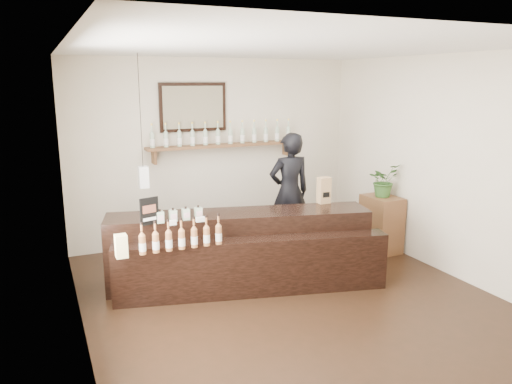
{
  "coord_description": "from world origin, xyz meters",
  "views": [
    {
      "loc": [
        -2.53,
        -4.76,
        2.47
      ],
      "look_at": [
        -0.11,
        0.7,
        1.13
      ],
      "focal_mm": 35.0,
      "sensor_mm": 36.0,
      "label": 1
    }
  ],
  "objects": [
    {
      "name": "promo_sign",
      "position": [
        -1.45,
        0.61,
        1.05
      ],
      "size": [
        0.22,
        0.08,
        0.31
      ],
      "color": "black",
      "rests_on": "counter"
    },
    {
      "name": "room_shell",
      "position": [
        0.0,
        0.0,
        1.7
      ],
      "size": [
        5.0,
        5.0,
        5.0
      ],
      "color": "beige",
      "rests_on": "ground"
    },
    {
      "name": "back_wall_decor",
      "position": [
        -0.15,
        2.37,
        1.76
      ],
      "size": [
        2.66,
        0.96,
        1.69
      ],
      "color": "brown",
      "rests_on": "ground"
    },
    {
      "name": "shopkeeper",
      "position": [
        0.8,
        1.55,
        0.99
      ],
      "size": [
        0.73,
        0.5,
        1.97
      ],
      "primitive_type": "imported",
      "rotation": [
        0.0,
        0.0,
        3.11
      ],
      "color": "black",
      "rests_on": "ground"
    },
    {
      "name": "side_cabinet",
      "position": [
        2.0,
        0.92,
        0.41
      ],
      "size": [
        0.43,
        0.58,
        0.82
      ],
      "color": "brown",
      "rests_on": "ground"
    },
    {
      "name": "paper_bag",
      "position": [
        0.86,
        0.69,
        1.07
      ],
      "size": [
        0.16,
        0.12,
        0.34
      ],
      "color": "olive",
      "rests_on": "counter"
    },
    {
      "name": "tape_dispenser",
      "position": [
        0.9,
        0.69,
        0.94
      ],
      "size": [
        0.12,
        0.05,
        0.1
      ],
      "color": "blue",
      "rests_on": "counter"
    },
    {
      "name": "counter",
      "position": [
        -0.34,
        0.58,
        0.42
      ],
      "size": [
        3.25,
        1.59,
        1.05
      ],
      "color": "black",
      "rests_on": "ground"
    },
    {
      "name": "potted_plant",
      "position": [
        2.0,
        0.92,
        1.06
      ],
      "size": [
        0.51,
        0.47,
        0.48
      ],
      "primitive_type": "imported",
      "rotation": [
        0.0,
        0.0,
        0.25
      ],
      "color": "#305923",
      "rests_on": "side_cabinet"
    },
    {
      "name": "ground",
      "position": [
        0.0,
        0.0,
        0.0
      ],
      "size": [
        5.0,
        5.0,
        0.0
      ],
      "primitive_type": "plane",
      "color": "black",
      "rests_on": "ground"
    }
  ]
}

